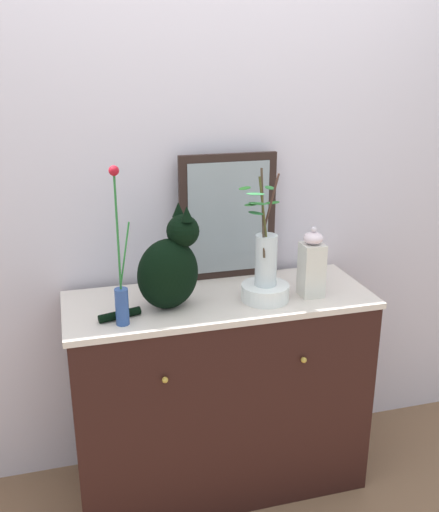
# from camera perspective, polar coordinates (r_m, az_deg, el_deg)

# --- Properties ---
(ground_plane) EXTENTS (6.00, 6.00, 0.00)m
(ground_plane) POSITION_cam_1_polar(r_m,az_deg,el_deg) (2.87, 0.00, -21.07)
(ground_plane) COLOR brown
(wall_back) EXTENTS (4.40, 0.08, 2.60)m
(wall_back) POSITION_cam_1_polar(r_m,az_deg,el_deg) (2.56, -1.89, 6.61)
(wall_back) COLOR silver
(wall_back) RESTS_ON ground_plane
(sideboard) EXTENTS (1.27, 0.50, 0.91)m
(sideboard) POSITION_cam_1_polar(r_m,az_deg,el_deg) (2.60, 0.00, -13.35)
(sideboard) COLOR black
(sideboard) RESTS_ON ground_plane
(mirror_leaning) EXTENTS (0.43, 0.03, 0.55)m
(mirror_leaning) POSITION_cam_1_polar(r_m,az_deg,el_deg) (2.52, 0.84, 3.84)
(mirror_leaning) COLOR black
(mirror_leaning) RESTS_ON sideboard
(cat_sitting) EXTENTS (0.42, 0.23, 0.41)m
(cat_sitting) POSITION_cam_1_polar(r_m,az_deg,el_deg) (2.25, -4.91, -1.10)
(cat_sitting) COLOR black
(cat_sitting) RESTS_ON sideboard
(vase_slim_green) EXTENTS (0.07, 0.05, 0.59)m
(vase_slim_green) POSITION_cam_1_polar(r_m,az_deg,el_deg) (2.13, -9.69, -3.11)
(vase_slim_green) COLOR #2A498B
(vase_slim_green) RESTS_ON sideboard
(bowl_porcelain) EXTENTS (0.20, 0.20, 0.07)m
(bowl_porcelain) POSITION_cam_1_polar(r_m,az_deg,el_deg) (2.36, 4.52, -3.57)
(bowl_porcelain) COLOR white
(bowl_porcelain) RESTS_ON sideboard
(vase_glass_clear) EXTENTS (0.20, 0.17, 0.47)m
(vase_glass_clear) POSITION_cam_1_polar(r_m,az_deg,el_deg) (2.30, 4.56, 0.12)
(vase_glass_clear) COLOR silver
(vase_glass_clear) RESTS_ON bowl_porcelain
(jar_lidded_porcelain) EXTENTS (0.09, 0.09, 0.30)m
(jar_lidded_porcelain) POSITION_cam_1_polar(r_m,az_deg,el_deg) (2.39, 9.09, -0.88)
(jar_lidded_porcelain) COLOR silver
(jar_lidded_porcelain) RESTS_ON sideboard
(candle_pillar) EXTENTS (0.04, 0.04, 0.13)m
(candle_pillar) POSITION_cam_1_polar(r_m,az_deg,el_deg) (2.54, 9.61, -1.44)
(candle_pillar) COLOR silver
(candle_pillar) RESTS_ON sideboard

